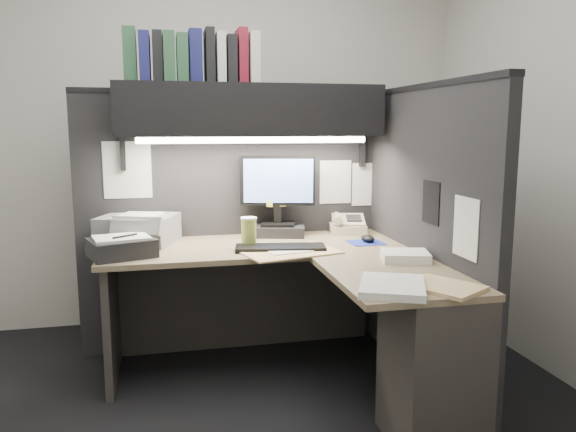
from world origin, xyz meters
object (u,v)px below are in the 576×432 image
(overhead_shelf, at_px, (251,110))
(telephone, at_px, (348,226))
(coffee_cup, at_px, (249,233))
(keyboard, at_px, (280,248))
(desk, at_px, (335,321))
(notebook_stack, at_px, (122,248))
(printer, at_px, (138,229))
(monitor, at_px, (278,204))

(overhead_shelf, height_order, telephone, overhead_shelf)
(overhead_shelf, relative_size, coffee_cup, 9.67)
(keyboard, height_order, coffee_cup, coffee_cup)
(desk, xyz_separation_m, notebook_stack, (-1.04, 0.42, 0.33))
(keyboard, xyz_separation_m, printer, (-0.77, 0.37, 0.07))
(desk, bearing_deg, monitor, 99.37)
(monitor, bearing_deg, notebook_stack, -144.39)
(desk, xyz_separation_m, printer, (-0.97, 0.76, 0.37))
(desk, xyz_separation_m, monitor, (-0.13, 0.79, 0.49))
(monitor, relative_size, notebook_stack, 1.57)
(overhead_shelf, distance_m, keyboard, 0.84)
(printer, bearing_deg, desk, -17.35)
(telephone, bearing_deg, monitor, -165.43)
(overhead_shelf, bearing_deg, printer, 178.99)
(monitor, xyz_separation_m, coffee_cup, (-0.23, -0.28, -0.12))
(overhead_shelf, xyz_separation_m, keyboard, (0.10, -0.36, -0.76))
(overhead_shelf, distance_m, printer, 0.96)
(monitor, height_order, notebook_stack, monitor)
(telephone, bearing_deg, coffee_cup, -143.55)
(telephone, distance_m, printer, 1.30)
(monitor, bearing_deg, coffee_cup, -114.80)
(overhead_shelf, bearing_deg, coffee_cup, -102.88)
(overhead_shelf, height_order, coffee_cup, overhead_shelf)
(printer, relative_size, notebook_stack, 1.28)
(monitor, distance_m, keyboard, 0.44)
(coffee_cup, height_order, notebook_stack, coffee_cup)
(telephone, relative_size, coffee_cup, 1.48)
(desk, relative_size, keyboard, 3.43)
(keyboard, xyz_separation_m, notebook_stack, (-0.85, 0.03, 0.04))
(keyboard, height_order, printer, printer)
(desk, distance_m, monitor, 0.94)
(printer, bearing_deg, monitor, 22.84)
(monitor, xyz_separation_m, notebook_stack, (-0.91, -0.37, -0.15))
(telephone, height_order, printer, printer)
(monitor, distance_m, telephone, 0.49)
(keyboard, relative_size, printer, 1.22)
(telephone, relative_size, notebook_stack, 0.75)
(keyboard, distance_m, coffee_cup, 0.21)
(telephone, xyz_separation_m, notebook_stack, (-1.37, -0.38, 0.00))
(keyboard, bearing_deg, desk, -54.54)
(monitor, height_order, keyboard, monitor)
(desk, height_order, keyboard, keyboard)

